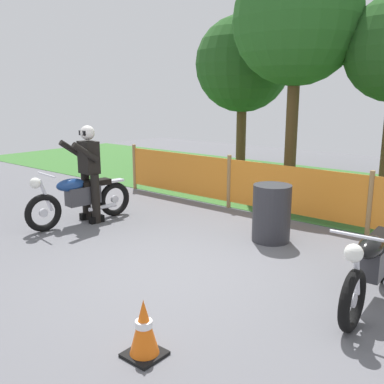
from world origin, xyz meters
name	(u,v)px	position (x,y,z in m)	size (l,w,h in m)	color
ground	(184,270)	(0.00, 0.00, -0.01)	(24.00, 24.00, 0.02)	#5B5B60
grass_verge	(349,193)	(0.00, 5.74, 0.01)	(24.00, 5.62, 0.01)	#386B2D
barrier_fence	(292,190)	(0.00, 2.93, 0.54)	(8.23, 0.08, 1.05)	#997547
tree_leftmost	(243,65)	(-3.60, 6.70, 2.99)	(2.67, 2.67, 4.34)	brown
tree_near_left	(297,21)	(-1.37, 5.47, 3.79)	(2.90, 2.90, 5.27)	brown
motorcycle_lead	(80,198)	(-2.71, 0.39, 0.46)	(0.61, 2.00, 0.95)	black
motorcycle_trailing	(373,264)	(2.18, 0.56, 0.46)	(0.58, 1.98, 0.94)	black
rider_lead	(89,170)	(-2.69, 0.59, 0.92)	(0.59, 0.61, 1.69)	black
traffic_cone	(144,329)	(1.00, -1.67, 0.26)	(0.32, 0.32, 0.53)	black
spare_drum	(272,213)	(0.30, 1.71, 0.44)	(0.58, 0.58, 0.88)	#2D2D33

